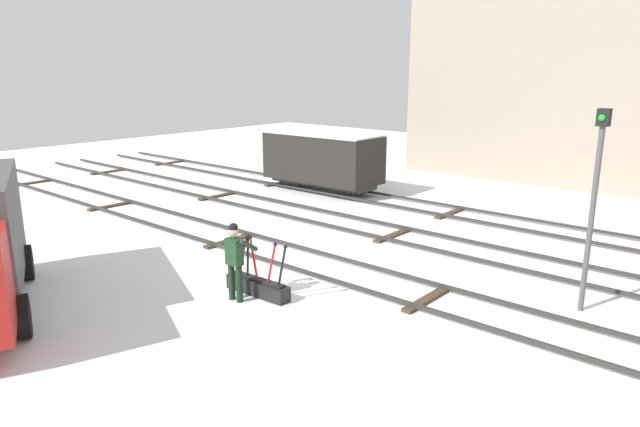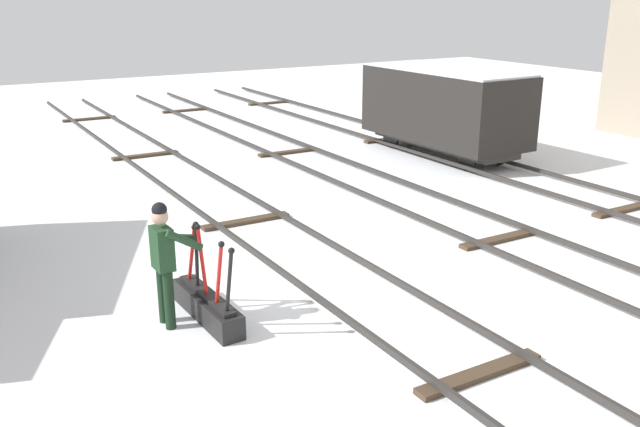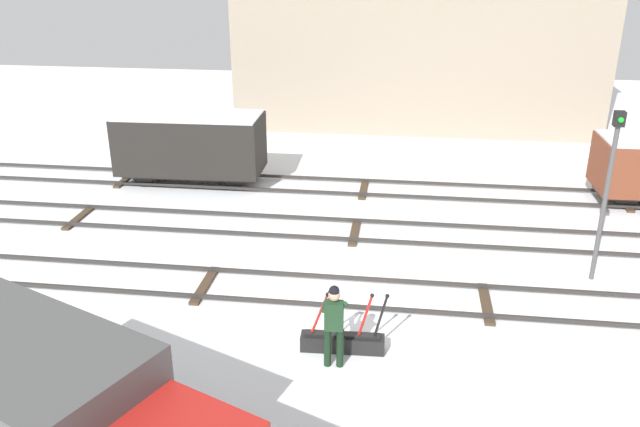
# 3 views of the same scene
# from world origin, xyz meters

# --- Properties ---
(ground_plane) EXTENTS (60.00, 60.00, 0.00)m
(ground_plane) POSITION_xyz_m (0.00, 0.00, 0.00)
(ground_plane) COLOR white
(track_main_line) EXTENTS (44.00, 1.94, 0.18)m
(track_main_line) POSITION_xyz_m (0.00, 0.00, 0.11)
(track_main_line) COLOR #2D2B28
(track_main_line) RESTS_ON ground_plane
(track_siding_near) EXTENTS (44.00, 1.94, 0.18)m
(track_siding_near) POSITION_xyz_m (0.00, 3.83, 0.11)
(track_siding_near) COLOR #2D2B28
(track_siding_near) RESTS_ON ground_plane
(track_siding_far) EXTENTS (44.00, 1.94, 0.18)m
(track_siding_far) POSITION_xyz_m (0.00, 7.60, 0.11)
(track_siding_far) COLOR #2D2B28
(track_siding_far) RESTS_ON ground_plane
(switch_lever_frame) EXTENTS (1.87, 0.43, 1.45)m
(switch_lever_frame) POSITION_xyz_m (0.26, -2.36, 0.25)
(switch_lever_frame) COLOR black
(switch_lever_frame) RESTS_ON ground_plane
(rail_worker) EXTENTS (0.55, 0.71, 1.87)m
(rail_worker) POSITION_xyz_m (0.12, -2.91, 1.07)
(rail_worker) COLOR black
(rail_worker) RESTS_ON ground_plane
(signal_post) EXTENTS (0.24, 0.32, 4.46)m
(signal_post) POSITION_xyz_m (6.39, 1.75, 2.68)
(signal_post) COLOR #4C4C4C
(signal_post) RESTS_ON ground_plane
(apartment_building) EXTENTS (16.87, 6.78, 10.18)m
(apartment_building) POSITION_xyz_m (1.73, 18.10, 5.10)
(apartment_building) COLOR gray
(apartment_building) RESTS_ON ground_plane
(freight_car_near_switch) EXTENTS (5.18, 2.32, 2.54)m
(freight_car_near_switch) POSITION_xyz_m (-6.23, 7.60, 1.45)
(freight_car_near_switch) COLOR #2D2B28
(freight_car_near_switch) RESTS_ON ground_plane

